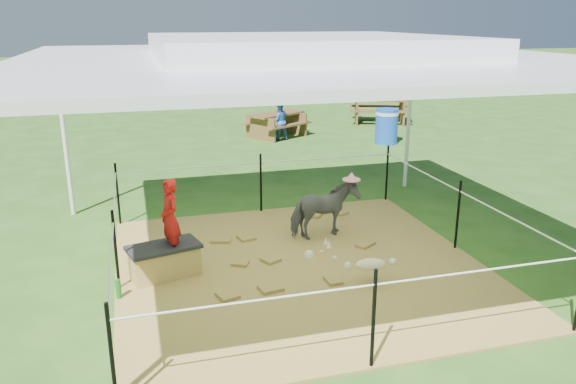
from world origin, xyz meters
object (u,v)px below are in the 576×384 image
object	(u,v)px
straw_bale	(165,262)
pony	(324,210)
woman	(169,210)
picnic_table_far	(379,110)
trash_barrel	(387,126)
foal	(371,262)
distant_person	(279,121)
green_bottle	(118,289)
picnic_table_near	(277,125)

from	to	relation	value
straw_bale	pony	xyz separation A→B (m)	(2.31, 0.68, 0.23)
woman	picnic_table_far	distance (m)	11.63
trash_barrel	picnic_table_far	bearing A→B (deg)	69.06
foal	picnic_table_far	xyz separation A→B (m)	(4.72, 10.14, 0.07)
pony	picnic_table_far	size ratio (longest dim) A/B	0.55
straw_bale	pony	distance (m)	2.42
woman	distant_person	distance (m)	8.32
green_bottle	distant_person	bearing A→B (deg)	63.47
picnic_table_near	distant_person	world-z (taller)	distant_person
picnic_table_far	trash_barrel	bearing A→B (deg)	-90.50
straw_bale	foal	xyz separation A→B (m)	(2.37, -0.86, 0.09)
green_bottle	picnic_table_near	bearing A→B (deg)	64.41
straw_bale	green_bottle	world-z (taller)	straw_bale
green_bottle	distant_person	xyz separation A→B (m)	(4.02, 8.05, 0.36)
picnic_table_near	picnic_table_far	world-z (taller)	picnic_table_far
pony	picnic_table_near	bearing A→B (deg)	-21.54
woman	picnic_table_near	bearing A→B (deg)	142.24
green_bottle	picnic_table_near	world-z (taller)	picnic_table_near
picnic_table_near	woman	bearing A→B (deg)	-143.89
distant_person	trash_barrel	bearing A→B (deg)	151.08
foal	straw_bale	bearing A→B (deg)	168.55
foal	distant_person	world-z (taller)	distant_person
trash_barrel	distant_person	world-z (taller)	distant_person
pony	distant_person	size ratio (longest dim) A/B	0.97
foal	distant_person	size ratio (longest dim) A/B	0.95
woman	foal	distance (m)	2.50
straw_bale	trash_barrel	size ratio (longest dim) A/B	0.91
foal	trash_barrel	world-z (taller)	trash_barrel
trash_barrel	picnic_table_near	bearing A→B (deg)	147.98
pony	distant_person	xyz separation A→B (m)	(1.15, 6.92, 0.06)
woman	picnic_table_far	size ratio (longest dim) A/B	0.55
green_bottle	distant_person	distance (m)	9.00
woman	foal	world-z (taller)	woman
straw_bale	trash_barrel	distance (m)	8.82
trash_barrel	picnic_table_far	world-z (taller)	trash_barrel
trash_barrel	straw_bale	bearing A→B (deg)	-132.94
straw_bale	picnic_table_near	size ratio (longest dim) A/B	0.52
foal	picnic_table_far	bearing A→B (deg)	73.59
green_bottle	picnic_table_near	distance (m)	9.39
pony	foal	distance (m)	1.55
green_bottle	picnic_table_far	xyz separation A→B (m)	(7.64, 9.73, 0.23)
pony	picnic_table_near	size ratio (longest dim) A/B	0.63
trash_barrel	green_bottle	bearing A→B (deg)	-133.52
picnic_table_near	green_bottle	bearing A→B (deg)	-146.47
trash_barrel	foal	bearing A→B (deg)	-116.42
picnic_table_far	woman	bearing A→B (deg)	-106.54
pony	foal	xyz separation A→B (m)	(0.06, -1.54, -0.15)
picnic_table_far	distant_person	world-z (taller)	distant_person
foal	picnic_table_near	xyz separation A→B (m)	(1.13, 8.88, 0.03)
pony	picnic_table_far	world-z (taller)	pony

